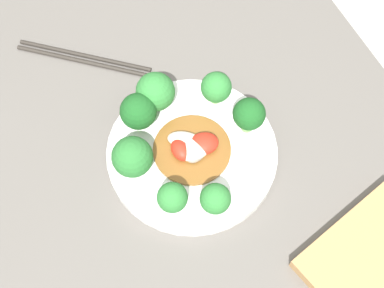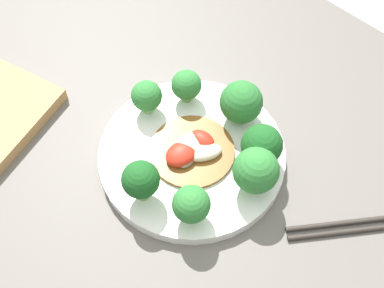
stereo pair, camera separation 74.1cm
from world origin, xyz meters
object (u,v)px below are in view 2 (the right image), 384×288
at_px(broccoli_west, 147,96).
at_px(stirfry_center, 191,150).
at_px(broccoli_southeast, 191,205).
at_px(broccoli_east, 255,172).
at_px(broccoli_northwest, 186,85).
at_px(broccoli_northeast, 262,145).
at_px(broccoli_south, 141,180).
at_px(plate, 192,156).
at_px(broccoli_north, 241,102).
at_px(chopsticks, 375,224).

distance_m(broccoli_west, stirfry_center, 0.10).
xyz_separation_m(broccoli_southeast, broccoli_east, (0.03, 0.08, 0.01)).
relative_size(broccoli_northwest, stirfry_center, 0.46).
relative_size(broccoli_northeast, broccoli_northwest, 1.22).
xyz_separation_m(broccoli_northeast, broccoli_south, (-0.07, -0.14, 0.00)).
bearing_deg(broccoli_south, broccoli_east, 48.80).
bearing_deg(broccoli_southeast, plate, 133.35).
bearing_deg(broccoli_south, broccoli_north, 87.47).
bearing_deg(broccoli_southeast, broccoli_northwest, 135.99).
bearing_deg(broccoli_northeast, broccoli_east, -62.46).
bearing_deg(broccoli_east, broccoli_northwest, 164.32).
distance_m(broccoli_west, chopsticks, 0.35).
relative_size(broccoli_south, stirfry_center, 0.57).
bearing_deg(stirfry_center, plate, 92.03).
xyz_separation_m(broccoli_northwest, broccoli_southeast, (0.14, -0.13, 0.00)).
bearing_deg(stirfry_center, broccoli_southeast, -45.95).
height_order(broccoli_north, chopsticks, broccoli_north).
relative_size(broccoli_north, broccoli_south, 1.00).
xyz_separation_m(plate, broccoli_northwest, (-0.07, 0.06, 0.04)).
bearing_deg(broccoli_west, broccoli_north, 37.72).
height_order(broccoli_west, broccoli_southeast, broccoli_southeast).
height_order(broccoli_north, stirfry_center, broccoli_north).
xyz_separation_m(broccoli_northwest, broccoli_east, (0.16, -0.05, 0.01)).
distance_m(broccoli_northwest, broccoli_east, 0.17).
xyz_separation_m(broccoli_north, broccoli_northwest, (-0.08, -0.03, -0.00)).
xyz_separation_m(broccoli_northwest, stirfry_center, (0.07, -0.06, -0.02)).
bearing_deg(broccoli_northeast, broccoli_west, -165.08).
bearing_deg(broccoli_northeast, broccoli_southeast, -93.44).
distance_m(broccoli_southeast, chopsticks, 0.24).
bearing_deg(broccoli_northwest, broccoli_northeast, -3.02).
relative_size(broccoli_north, broccoli_northwest, 1.24).
xyz_separation_m(plate, chopsticks, (0.24, 0.09, -0.01)).
bearing_deg(chopsticks, plate, -159.16).
relative_size(broccoli_northwest, broccoli_south, 0.81).
xyz_separation_m(stirfry_center, chopsticks, (0.24, 0.09, -0.02)).
xyz_separation_m(broccoli_west, broccoli_north, (0.10, 0.08, 0.00)).
distance_m(broccoli_east, broccoli_south, 0.14).
relative_size(broccoli_east, chopsticks, 0.36).
height_order(broccoli_north, broccoli_northeast, broccoli_north).
height_order(broccoli_northwest, broccoli_south, broccoli_south).
relative_size(plate, broccoli_south, 3.88).
xyz_separation_m(broccoli_west, broccoli_northwest, (0.03, 0.05, -0.00)).
bearing_deg(broccoli_west, broccoli_northwest, 63.83).
relative_size(broccoli_east, broccoli_south, 1.06).
xyz_separation_m(broccoli_northeast, chopsticks, (0.16, 0.04, -0.05)).
bearing_deg(broccoli_north, broccoli_northwest, -160.52).
height_order(plate, chopsticks, plate).
distance_m(broccoli_north, chopsticks, 0.23).
bearing_deg(broccoli_northwest, stirfry_center, -42.03).
height_order(plate, broccoli_northwest, broccoli_northwest).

